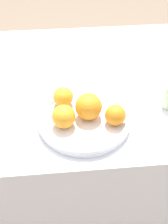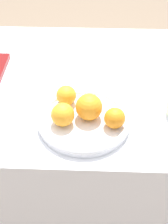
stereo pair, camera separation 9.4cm
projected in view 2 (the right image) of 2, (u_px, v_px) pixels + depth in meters
name	position (u px, v px, depth m)	size (l,w,h in m)	color
ground_plane	(60.00, 195.00, 1.65)	(12.00, 12.00, 0.00)	#7A6651
table	(56.00, 148.00, 1.40)	(1.30, 0.83, 0.76)	white
fruit_platter	(84.00, 120.00, 0.96)	(0.29, 0.29, 0.03)	silver
orange_0	(89.00, 107.00, 0.94)	(0.08, 0.08, 0.08)	orange
orange_1	(63.00, 115.00, 0.92)	(0.07, 0.07, 0.07)	orange
orange_2	(115.00, 118.00, 0.92)	(0.06, 0.06, 0.06)	orange
orange_3	(66.00, 95.00, 0.99)	(0.06, 0.06, 0.06)	orange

